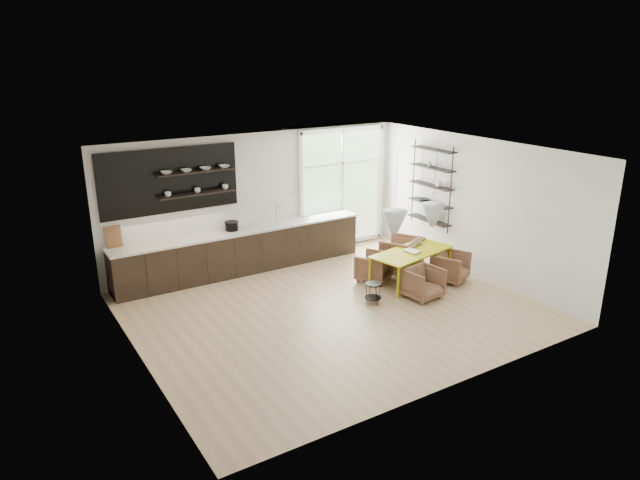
# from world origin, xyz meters

# --- Properties ---
(room) EXTENTS (7.02, 6.01, 2.91)m
(room) POSITION_xyz_m (0.58, 1.10, 1.46)
(room) COLOR #D2AC85
(room) RESTS_ON ground
(kitchen_run) EXTENTS (5.54, 0.69, 2.75)m
(kitchen_run) POSITION_xyz_m (-0.69, 2.69, 0.60)
(kitchen_run) COLOR black
(kitchen_run) RESTS_ON ground
(right_shelving) EXTENTS (0.26, 1.22, 1.90)m
(right_shelving) POSITION_xyz_m (3.36, 1.17, 1.65)
(right_shelving) COLOR black
(right_shelving) RESTS_ON ground
(dining_table) EXTENTS (1.91, 1.15, 0.65)m
(dining_table) POSITION_xyz_m (2.10, 0.31, 0.61)
(dining_table) COLOR #B4AC09
(dining_table) RESTS_ON ground
(armchair_back_left) EXTENTS (0.87, 0.88, 0.59)m
(armchair_back_left) POSITION_xyz_m (1.47, 0.75, 0.30)
(armchair_back_left) COLOR brown
(armchair_back_left) RESTS_ON ground
(armchair_back_right) EXTENTS (1.07, 1.08, 0.73)m
(armchair_back_right) POSITION_xyz_m (2.36, 0.93, 0.36)
(armchair_back_right) COLOR brown
(armchair_back_right) RESTS_ON ground
(armchair_front_left) EXTENTS (0.72, 0.73, 0.61)m
(armchair_front_left) POSITION_xyz_m (1.74, -0.45, 0.30)
(armchair_front_left) COLOR brown
(armchair_front_left) RESTS_ON ground
(armchair_front_right) EXTENTS (0.88, 0.89, 0.61)m
(armchair_front_right) POSITION_xyz_m (2.81, -0.11, 0.31)
(armchair_front_right) COLOR brown
(armchair_front_right) RESTS_ON ground
(wire_stool) EXTENTS (0.31, 0.31, 0.40)m
(wire_stool) POSITION_xyz_m (0.79, -0.15, 0.26)
(wire_stool) COLOR black
(wire_stool) RESTS_ON ground
(table_book) EXTENTS (0.30, 0.36, 0.03)m
(table_book) POSITION_xyz_m (1.97, 0.26, 0.67)
(table_book) COLOR white
(table_book) RESTS_ON dining_table
(table_bowl) EXTENTS (0.21, 0.21, 0.06)m
(table_bowl) POSITION_xyz_m (2.50, 0.58, 0.68)
(table_bowl) COLOR #608B53
(table_bowl) RESTS_ON dining_table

